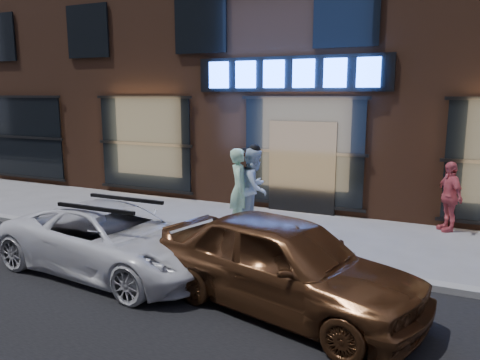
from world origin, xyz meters
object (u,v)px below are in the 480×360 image
Objects in this scene: white_suv at (113,239)px; gold_sedan at (284,263)px; man_cap at (254,188)px; passerby at (449,196)px; man_bowtie at (239,189)px.

white_suv is 1.04× the size of gold_sedan.
man_cap is 3.84m from white_suv.
gold_sedan is at bearing -52.25° from passerby.
man_bowtie is 1.00× the size of man_cap.
man_bowtie is at bearing 136.95° from man_cap.
passerby reaches higher than white_suv.
man_bowtie is 0.44× the size of white_suv.
man_bowtie is 0.46× the size of gold_sedan.
gold_sedan is (-2.06, -5.35, -0.10)m from passerby.
man_bowtie is at bearing 48.24° from gold_sedan.
white_suv is at bearing 161.88° from man_cap.
man_bowtie is 3.51m from white_suv.
man_bowtie is at bearing -8.86° from white_suv.
man_bowtie reaches higher than passerby.
man_cap is 0.46× the size of gold_sedan.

